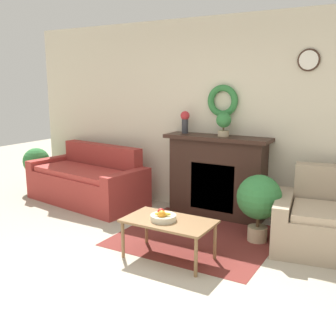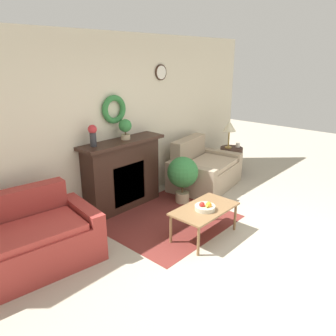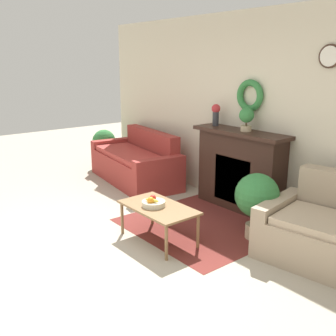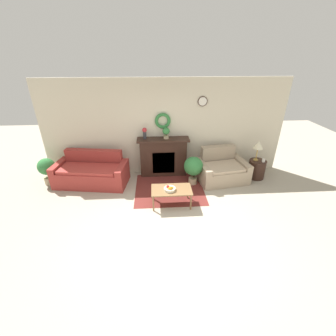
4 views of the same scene
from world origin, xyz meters
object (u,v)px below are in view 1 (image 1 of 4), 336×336
(potted_plant_floor_by_couch, at_px, (37,165))
(vase_on_mantel_left, at_px, (185,120))
(fruit_bowl, at_px, (163,217))
(potted_plant_floor_by_loveseat, at_px, (259,199))
(coffee_table, at_px, (169,224))
(potted_plant_on_mantel, at_px, (224,122))
(fireplace, at_px, (217,176))
(couch_left, at_px, (88,182))

(potted_plant_floor_by_couch, bearing_deg, vase_on_mantel_left, 7.40)
(fruit_bowl, distance_m, potted_plant_floor_by_loveseat, 1.20)
(potted_plant_floor_by_couch, height_order, potted_plant_floor_by_loveseat, potted_plant_floor_by_loveseat)
(vase_on_mantel_left, relative_size, potted_plant_floor_by_loveseat, 0.39)
(coffee_table, xyz_separation_m, potted_plant_on_mantel, (-0.04, 1.51, 0.93))
(potted_plant_floor_by_loveseat, bearing_deg, coffee_table, -125.41)
(vase_on_mantel_left, bearing_deg, coffee_table, -67.83)
(fruit_bowl, xyz_separation_m, vase_on_mantel_left, (-0.58, 1.58, 0.84))
(vase_on_mantel_left, relative_size, potted_plant_on_mantel, 0.99)
(fireplace, distance_m, couch_left, 2.04)
(couch_left, height_order, potted_plant_floor_by_couch, couch_left)
(vase_on_mantel_left, bearing_deg, fruit_bowl, -69.78)
(fruit_bowl, bearing_deg, fireplace, 92.77)
(couch_left, xyz_separation_m, potted_plant_on_mantel, (2.07, 0.38, 0.99))
(potted_plant_on_mantel, bearing_deg, fireplace, 170.00)
(fireplace, distance_m, vase_on_mantel_left, 0.90)
(couch_left, distance_m, potted_plant_floor_by_loveseat, 2.78)
(coffee_table, height_order, vase_on_mantel_left, vase_on_mantel_left)
(fireplace, bearing_deg, couch_left, -168.78)
(vase_on_mantel_left, height_order, potted_plant_on_mantel, potted_plant_on_mantel)
(fruit_bowl, xyz_separation_m, potted_plant_on_mantel, (0.01, 1.56, 0.84))
(couch_left, distance_m, fruit_bowl, 2.38)
(vase_on_mantel_left, xyz_separation_m, potted_plant_floor_by_couch, (-2.67, -0.35, -0.85))
(coffee_table, height_order, potted_plant_on_mantel, potted_plant_on_mantel)
(fruit_bowl, height_order, vase_on_mantel_left, vase_on_mantel_left)
(potted_plant_on_mantel, height_order, potted_plant_floor_by_loveseat, potted_plant_on_mantel)
(couch_left, height_order, potted_plant_floor_by_loveseat, couch_left)
(potted_plant_floor_by_loveseat, bearing_deg, vase_on_mantel_left, 154.94)
(fireplace, height_order, fruit_bowl, fireplace)
(potted_plant_floor_by_loveseat, bearing_deg, fruit_bowl, -126.00)
(fireplace, distance_m, potted_plant_floor_by_loveseat, 0.99)
(coffee_table, bearing_deg, couch_left, 151.68)
(fireplace, xyz_separation_m, fruit_bowl, (0.08, -1.57, -0.10))
(potted_plant_floor_by_couch, bearing_deg, couch_left, -2.57)
(fireplace, xyz_separation_m, potted_plant_floor_by_couch, (-3.17, -0.34, -0.11))
(fireplace, relative_size, potted_plant_floor_by_loveseat, 1.83)
(fruit_bowl, bearing_deg, potted_plant_on_mantel, 89.75)
(vase_on_mantel_left, bearing_deg, potted_plant_floor_by_couch, -172.60)
(fireplace, xyz_separation_m, vase_on_mantel_left, (-0.50, 0.01, 0.74))
(couch_left, relative_size, potted_plant_on_mantel, 6.40)
(fireplace, bearing_deg, coffee_table, -85.49)
(fireplace, distance_m, coffee_table, 1.55)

